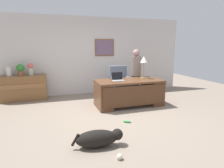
# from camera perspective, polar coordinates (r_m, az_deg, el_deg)

# --- Properties ---
(ground_plane) EXTENTS (12.00, 12.00, 0.00)m
(ground_plane) POSITION_cam_1_polar(r_m,az_deg,el_deg) (4.83, 0.36, -9.49)
(ground_plane) COLOR gray
(back_wall) EXTENTS (7.00, 0.16, 2.70)m
(back_wall) POSITION_cam_1_polar(r_m,az_deg,el_deg) (7.04, -6.38, 8.28)
(back_wall) COLOR silver
(back_wall) RESTS_ON ground_plane
(desk) EXTENTS (1.89, 0.89, 0.75)m
(desk) POSITION_cam_1_polar(r_m,az_deg,el_deg) (5.57, 5.10, -2.29)
(desk) COLOR brown
(desk) RESTS_ON ground_plane
(credenza) EXTENTS (1.38, 0.50, 0.79)m
(credenza) POSITION_cam_1_polar(r_m,az_deg,el_deg) (6.71, -24.55, -1.06)
(credenza) COLOR brown
(credenza) RESTS_ON ground_plane
(armchair) EXTENTS (0.60, 0.59, 1.03)m
(armchair) POSITION_cam_1_polar(r_m,az_deg,el_deg) (6.53, 2.24, 0.31)
(armchair) COLOR slate
(armchair) RESTS_ON ground_plane
(person_standing) EXTENTS (0.32, 0.32, 1.59)m
(person_standing) POSITION_cam_1_polar(r_m,az_deg,el_deg) (6.23, 7.01, 2.95)
(person_standing) COLOR #262323
(person_standing) RESTS_ON ground_plane
(dog_lying) EXTENTS (0.89, 0.36, 0.30)m
(dog_lying) POSITION_cam_1_polar(r_m,az_deg,el_deg) (3.44, -3.88, -15.66)
(dog_lying) COLOR black
(dog_lying) RESTS_ON ground_plane
(laptop) EXTENTS (0.32, 0.22, 0.22)m
(laptop) POSITION_cam_1_polar(r_m,az_deg,el_deg) (5.43, 1.70, 1.65)
(laptop) COLOR #B2B5BA
(laptop) RESTS_ON desk
(desk_lamp) EXTENTS (0.22, 0.22, 0.65)m
(desk_lamp) POSITION_cam_1_polar(r_m,az_deg,el_deg) (5.80, 9.36, 6.71)
(desk_lamp) COLOR #9E8447
(desk_lamp) RESTS_ON desk
(vase_with_flowers) EXTENTS (0.17, 0.17, 0.38)m
(vase_with_flowers) POSITION_cam_1_polar(r_m,az_deg,el_deg) (6.59, -22.86, 4.28)
(vase_with_flowers) COLOR beige
(vase_with_flowers) RESTS_ON credenza
(vase_empty) EXTENTS (0.15, 0.15, 0.27)m
(vase_empty) POSITION_cam_1_polar(r_m,az_deg,el_deg) (6.68, -28.14, 3.23)
(vase_empty) COLOR silver
(vase_empty) RESTS_ON credenza
(potted_plant) EXTENTS (0.24, 0.24, 0.36)m
(potted_plant) POSITION_cam_1_polar(r_m,az_deg,el_deg) (6.62, -25.39, 3.95)
(potted_plant) COLOR brown
(potted_plant) RESTS_ON credenza
(dog_toy_ball) EXTENTS (0.09, 0.09, 0.09)m
(dog_toy_ball) POSITION_cam_1_polar(r_m,az_deg,el_deg) (3.15, 2.26, -20.61)
(dog_toy_ball) COLOR beige
(dog_toy_ball) RESTS_ON ground_plane
(dog_toy_bone) EXTENTS (0.18, 0.15, 0.05)m
(dog_toy_bone) POSITION_cam_1_polar(r_m,az_deg,el_deg) (4.46, 4.48, -10.99)
(dog_toy_bone) COLOR green
(dog_toy_bone) RESTS_ON ground_plane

